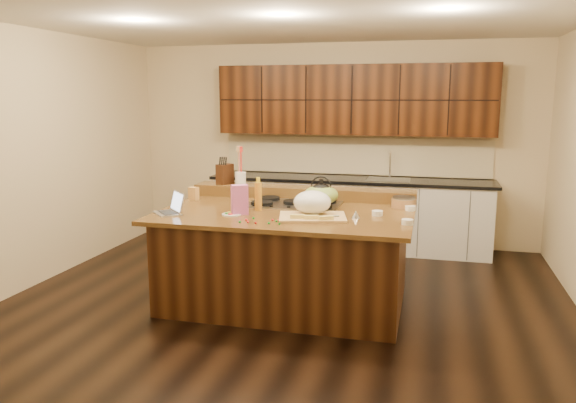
# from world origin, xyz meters

# --- Properties ---
(room) EXTENTS (5.52, 5.02, 2.72)m
(room) POSITION_xyz_m (0.00, 0.00, 1.35)
(room) COLOR black
(room) RESTS_ON ground
(island) EXTENTS (2.40, 1.60, 0.92)m
(island) POSITION_xyz_m (0.00, 0.00, 0.46)
(island) COLOR black
(island) RESTS_ON ground
(back_ledge) EXTENTS (2.40, 0.30, 0.12)m
(back_ledge) POSITION_xyz_m (0.00, 0.70, 0.98)
(back_ledge) COLOR black
(back_ledge) RESTS_ON island
(cooktop) EXTENTS (0.92, 0.52, 0.05)m
(cooktop) POSITION_xyz_m (0.00, 0.30, 0.94)
(cooktop) COLOR gray
(cooktop) RESTS_ON island
(back_counter) EXTENTS (3.70, 0.66, 2.40)m
(back_counter) POSITION_xyz_m (0.30, 2.23, 0.98)
(back_counter) COLOR silver
(back_counter) RESTS_ON ground
(kettle) EXTENTS (0.23, 0.23, 0.21)m
(kettle) POSITION_xyz_m (0.30, 0.17, 1.07)
(kettle) COLOR black
(kettle) RESTS_ON cooktop
(green_bowl) EXTENTS (0.40, 0.40, 0.19)m
(green_bowl) POSITION_xyz_m (0.30, 0.17, 1.06)
(green_bowl) COLOR olive
(green_bowl) RESTS_ON cooktop
(laptop) EXTENTS (0.37, 0.37, 0.20)m
(laptop) POSITION_xyz_m (-1.01, -0.39, 0.97)
(laptop) COLOR #B7B7BC
(laptop) RESTS_ON island
(oil_bottle) EXTENTS (0.08, 0.08, 0.27)m
(oil_bottle) POSITION_xyz_m (-0.27, -0.06, 1.06)
(oil_bottle) COLOR #C38422
(oil_bottle) RESTS_ON island
(vinegar_bottle) EXTENTS (0.08, 0.08, 0.25)m
(vinegar_bottle) POSITION_xyz_m (-0.28, -0.02, 1.04)
(vinegar_bottle) COLOR silver
(vinegar_bottle) RESTS_ON island
(wooden_tray) EXTENTS (0.67, 0.55, 0.24)m
(wooden_tray) POSITION_xyz_m (0.30, -0.22, 1.03)
(wooden_tray) COLOR tan
(wooden_tray) RESTS_ON island
(ramekin_a) EXTENTS (0.10, 0.10, 0.04)m
(ramekin_a) POSITION_xyz_m (1.15, -0.31, 0.94)
(ramekin_a) COLOR white
(ramekin_a) RESTS_ON island
(ramekin_b) EXTENTS (0.13, 0.13, 0.04)m
(ramekin_b) POSITION_xyz_m (0.87, -0.01, 0.94)
(ramekin_b) COLOR white
(ramekin_b) RESTS_ON island
(ramekin_c) EXTENTS (0.13, 0.13, 0.04)m
(ramekin_c) POSITION_xyz_m (1.15, 0.31, 0.94)
(ramekin_c) COLOR white
(ramekin_c) RESTS_ON island
(strainer_bowl) EXTENTS (0.26, 0.26, 0.09)m
(strainer_bowl) POSITION_xyz_m (1.08, 0.43, 0.97)
(strainer_bowl) COLOR #996B3F
(strainer_bowl) RESTS_ON island
(kitchen_timer) EXTENTS (0.09, 0.09, 0.07)m
(kitchen_timer) POSITION_xyz_m (0.69, -0.16, 0.96)
(kitchen_timer) COLOR silver
(kitchen_timer) RESTS_ON island
(pink_bag) EXTENTS (0.17, 0.15, 0.28)m
(pink_bag) POSITION_xyz_m (-0.38, -0.28, 1.06)
(pink_bag) COLOR #C05AA1
(pink_bag) RESTS_ON island
(candy_plate) EXTENTS (0.23, 0.23, 0.01)m
(candy_plate) POSITION_xyz_m (-0.44, -0.32, 0.93)
(candy_plate) COLOR white
(candy_plate) RESTS_ON island
(package_box) EXTENTS (0.11, 0.09, 0.14)m
(package_box) POSITION_xyz_m (-1.09, 0.29, 0.99)
(package_box) COLOR #BC8A42
(package_box) RESTS_ON island
(utensil_crock) EXTENTS (0.13, 0.13, 0.14)m
(utensil_crock) POSITION_xyz_m (-0.71, 0.70, 1.11)
(utensil_crock) COLOR white
(utensil_crock) RESTS_ON back_ledge
(knife_block) EXTENTS (0.17, 0.21, 0.22)m
(knife_block) POSITION_xyz_m (-0.89, 0.70, 1.15)
(knife_block) COLOR black
(knife_block) RESTS_ON back_ledge
(gumdrop_0) EXTENTS (0.02, 0.02, 0.02)m
(gumdrop_0) POSITION_xyz_m (-0.23, -0.52, 0.93)
(gumdrop_0) COLOR red
(gumdrop_0) RESTS_ON island
(gumdrop_1) EXTENTS (0.02, 0.02, 0.02)m
(gumdrop_1) POSITION_xyz_m (0.09, -0.60, 0.93)
(gumdrop_1) COLOR #198C26
(gumdrop_1) RESTS_ON island
(gumdrop_2) EXTENTS (0.02, 0.02, 0.02)m
(gumdrop_2) POSITION_xyz_m (0.12, -0.45, 0.93)
(gumdrop_2) COLOR red
(gumdrop_2) RESTS_ON island
(gumdrop_3) EXTENTS (0.02, 0.02, 0.02)m
(gumdrop_3) POSITION_xyz_m (0.12, -0.47, 0.93)
(gumdrop_3) COLOR #198C26
(gumdrop_3) RESTS_ON island
(gumdrop_4) EXTENTS (0.02, 0.02, 0.02)m
(gumdrop_4) POSITION_xyz_m (-0.12, -0.61, 0.93)
(gumdrop_4) COLOR red
(gumdrop_4) RESTS_ON island
(gumdrop_5) EXTENTS (0.02, 0.02, 0.02)m
(gumdrop_5) POSITION_xyz_m (0.04, -0.50, 0.93)
(gumdrop_5) COLOR #198C26
(gumdrop_5) RESTS_ON island
(gumdrop_6) EXTENTS (0.02, 0.02, 0.02)m
(gumdrop_6) POSITION_xyz_m (0.10, -0.39, 0.93)
(gumdrop_6) COLOR red
(gumdrop_6) RESTS_ON island
(gumdrop_7) EXTENTS (0.02, 0.02, 0.02)m
(gumdrop_7) POSITION_xyz_m (-0.26, -0.61, 0.93)
(gumdrop_7) COLOR #198C26
(gumdrop_7) RESTS_ON island
(gumdrop_8) EXTENTS (0.02, 0.02, 0.02)m
(gumdrop_8) POSITION_xyz_m (0.16, -0.47, 0.93)
(gumdrop_8) COLOR red
(gumdrop_8) RESTS_ON island
(gumdrop_9) EXTENTS (0.02, 0.02, 0.02)m
(gumdrop_9) POSITION_xyz_m (-0.19, -0.44, 0.93)
(gumdrop_9) COLOR #198C26
(gumdrop_9) RESTS_ON island
(gumdrop_10) EXTENTS (0.02, 0.02, 0.02)m
(gumdrop_10) POSITION_xyz_m (-0.01, -0.47, 0.93)
(gumdrop_10) COLOR red
(gumdrop_10) RESTS_ON island
(gumdrop_11) EXTENTS (0.02, 0.02, 0.02)m
(gumdrop_11) POSITION_xyz_m (-0.00, -0.60, 0.93)
(gumdrop_11) COLOR #198C26
(gumdrop_11) RESTS_ON island
(gumdrop_12) EXTENTS (0.02, 0.02, 0.02)m
(gumdrop_12) POSITION_xyz_m (-0.19, -0.59, 0.93)
(gumdrop_12) COLOR red
(gumdrop_12) RESTS_ON island
(gumdrop_13) EXTENTS (0.02, 0.02, 0.02)m
(gumdrop_13) POSITION_xyz_m (0.20, -0.40, 0.93)
(gumdrop_13) COLOR #198C26
(gumdrop_13) RESTS_ON island
(gumdrop_14) EXTENTS (0.02, 0.02, 0.02)m
(gumdrop_14) POSITION_xyz_m (0.04, -0.47, 0.93)
(gumdrop_14) COLOR red
(gumdrop_14) RESTS_ON island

